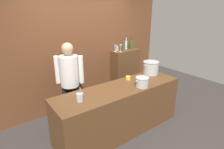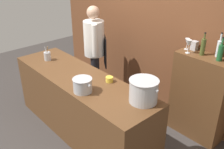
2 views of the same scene
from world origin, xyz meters
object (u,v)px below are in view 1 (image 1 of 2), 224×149
stockpot_large (151,68)px  wine_glass_wide (121,47)px  wine_bottle_amber (131,45)px  spice_tin_silver (116,48)px  wine_bottle_green (131,45)px  wine_bottle_clear (126,45)px  utensil_crock (80,97)px  stockpot_small (142,82)px  chef (70,79)px  wine_glass_tall (115,47)px  butter_jar (128,78)px  wine_bottle_olive (124,46)px

stockpot_large → wine_glass_wide: 0.98m
wine_bottle_amber → spice_tin_silver: 0.49m
wine_bottle_green → spice_tin_silver: wine_bottle_green is taller
wine_bottle_clear → utensil_crock: bearing=-147.1°
stockpot_small → wine_bottle_amber: bearing=54.4°
stockpot_large → spice_tin_silver: size_ratio=3.20×
wine_bottle_green → wine_glass_wide: bearing=-169.9°
chef → wine_bottle_clear: 1.96m
wine_glass_tall → stockpot_large: bearing=-81.2°
wine_bottle_clear → wine_bottle_green: size_ratio=1.05×
wine_bottle_green → stockpot_large: bearing=-108.1°
wine_glass_wide → wine_bottle_green: bearing=10.1°
spice_tin_silver → wine_glass_wide: bearing=-86.7°
utensil_crock → wine_bottle_amber: (2.19, 1.29, 0.36)m
stockpot_large → wine_bottle_green: size_ratio=1.31×
butter_jar → spice_tin_silver: spice_tin_silver is taller
stockpot_small → wine_glass_tall: bearing=71.4°
utensil_crock → wine_glass_tall: wine_glass_tall is taller
utensil_crock → stockpot_small: bearing=-8.2°
butter_jar → wine_bottle_amber: (1.01, 1.05, 0.39)m
utensil_crock → wine_bottle_green: size_ratio=0.75×
wine_bottle_amber → wine_bottle_green: wine_bottle_green is taller
wine_bottle_clear → butter_jar: bearing=-128.6°
stockpot_large → utensil_crock: stockpot_large is taller
wine_glass_tall → wine_bottle_green: bearing=-3.9°
stockpot_large → wine_bottle_amber: (0.40, 1.08, 0.29)m
wine_bottle_green → utensil_crock: bearing=-150.2°
utensil_crock → wine_glass_wide: bearing=33.7°
stockpot_large → wine_bottle_amber: size_ratio=1.45×
wine_bottle_clear → stockpot_large: bearing=-102.9°
wine_bottle_olive → stockpot_small: bearing=-117.5°
chef → wine_bottle_green: (1.92, 0.44, 0.36)m
wine_bottle_green → wine_glass_tall: (-0.49, 0.03, -0.00)m
wine_bottle_amber → spice_tin_silver: size_ratio=2.21×
wine_bottle_amber → wine_glass_tall: bearing=-175.9°
wine_glass_tall → spice_tin_silver: size_ratio=1.28×
wine_bottle_olive → wine_glass_tall: size_ratio=1.91×
wine_bottle_green → wine_bottle_olive: wine_bottle_green is taller
wine_bottle_green → wine_bottle_olive: size_ratio=1.00×
stockpot_small → spice_tin_silver: (0.55, 1.47, 0.29)m
chef → wine_bottle_clear: (1.85, 0.54, 0.37)m
wine_glass_tall → spice_tin_silver: 0.11m
wine_bottle_clear → wine_glass_wide: 0.37m
chef → butter_jar: bearing=-173.6°
butter_jar → stockpot_large: bearing=-2.6°
wine_bottle_clear → wine_glass_tall: wine_bottle_clear is taller
chef → wine_glass_wide: chef is taller
utensil_crock → wine_bottle_olive: wine_bottle_olive is taller
stockpot_large → wine_glass_wide: size_ratio=2.17×
chef → wine_bottle_olive: bearing=-130.1°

